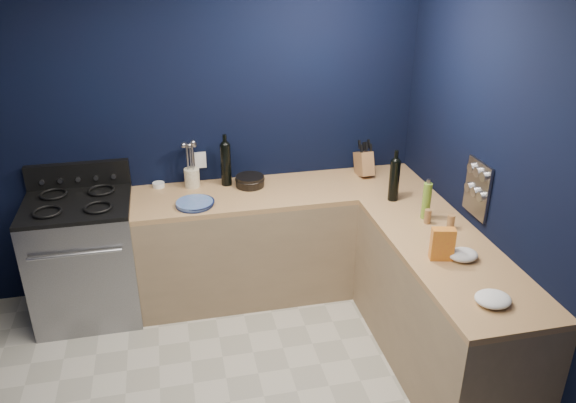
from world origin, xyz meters
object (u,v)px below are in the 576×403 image
object	(u,v)px
knife_block	(364,164)
crouton_bag	(442,244)
utensil_crock	(192,178)
gas_range	(86,261)
plate_stack	(195,204)

from	to	relation	value
knife_block	crouton_bag	bearing A→B (deg)	-93.67
utensil_crock	knife_block	bearing A→B (deg)	-2.35
gas_range	plate_stack	distance (m)	0.97
gas_range	crouton_bag	world-z (taller)	crouton_bag
gas_range	crouton_bag	size ratio (longest dim) A/B	4.46
knife_block	utensil_crock	bearing A→B (deg)	173.29
knife_block	plate_stack	bearing A→B (deg)	-172.33
plate_stack	utensil_crock	xyz separation A→B (m)	(0.01, 0.36, 0.06)
utensil_crock	crouton_bag	size ratio (longest dim) A/B	0.72
utensil_crock	knife_block	xyz separation A→B (m)	(1.40, -0.06, 0.02)
crouton_bag	knife_block	bearing A→B (deg)	104.29
gas_range	plate_stack	xyz separation A→B (m)	(0.84, -0.14, 0.46)
plate_stack	knife_block	distance (m)	1.44
gas_range	crouton_bag	distance (m)	2.63
gas_range	utensil_crock	world-z (taller)	utensil_crock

